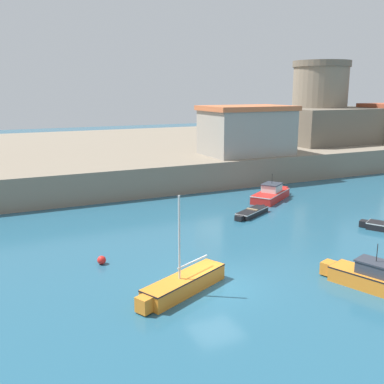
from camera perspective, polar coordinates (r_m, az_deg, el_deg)
name	(u,v)px	position (r m, az deg, el deg)	size (l,w,h in m)	color
ground_plane	(216,286)	(22.95, 3.07, -11.87)	(200.00, 200.00, 0.00)	#235670
quay_seawall	(69,156)	(58.64, -15.35, 4.38)	(120.00, 40.00, 2.75)	gray
dinghy_black_0	(251,212)	(35.33, 7.57, -2.59)	(3.86, 2.60, 0.51)	black
sailboat_orange_1	(183,284)	(22.09, -1.15, -11.58)	(5.42, 3.26, 4.90)	orange
motorboat_red_3	(271,194)	(40.59, 10.04, -0.23)	(5.51, 4.36, 2.35)	red
motorboat_orange_4	(376,279)	(24.13, 22.33, -10.20)	(2.95, 5.43, 2.35)	orange
mooring_buoy	(102,260)	(26.01, -11.41, -8.47)	(0.49, 0.49, 0.49)	red
fortress	(319,115)	(64.15, 15.78, 9.37)	(13.95, 13.95, 10.53)	#685E4F
harbor_shed_mid_row	(247,130)	(48.85, 6.95, 7.83)	(9.40, 6.40, 5.17)	gray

